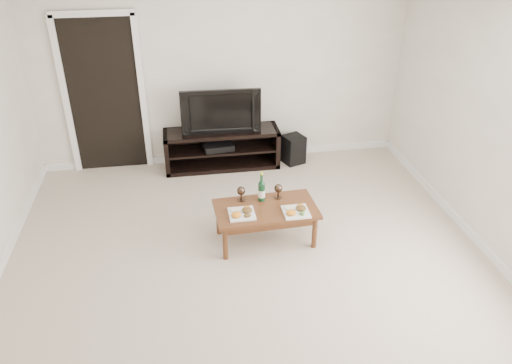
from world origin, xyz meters
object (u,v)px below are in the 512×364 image
object	(u,v)px
subwoofer	(293,149)
coffee_table	(266,224)
television	(220,109)
media_console	(222,149)

from	to	relation	value
subwoofer	coffee_table	bearing A→B (deg)	-132.50
subwoofer	coffee_table	distance (m)	1.94
television	subwoofer	bearing A→B (deg)	0.05
subwoofer	coffee_table	world-z (taller)	coffee_table
media_console	coffee_table	xyz separation A→B (m)	(0.29, -1.83, -0.07)
television	coffee_table	bearing A→B (deg)	-79.33
media_console	subwoofer	size ratio (longest dim) A/B	3.88
television	coffee_table	size ratio (longest dim) A/B	0.98
subwoofer	coffee_table	size ratio (longest dim) A/B	0.37
television	media_console	bearing A→B (deg)	-178.30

